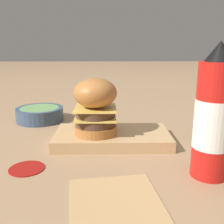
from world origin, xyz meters
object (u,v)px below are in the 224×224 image
fries_basket (218,128)px  burger (95,106)px  spoon (94,108)px  side_bowl (40,114)px  ketchup_bottle (213,118)px  serving_board (112,137)px

fries_basket → burger: bearing=-3.6°
burger → spoon: size_ratio=0.74×
side_bowl → spoon: bearing=-139.7°
ketchup_bottle → spoon: 0.55m
serving_board → spoon: (0.06, -0.33, -0.01)m
serving_board → burger: bearing=13.8°
fries_basket → side_bowl: (0.46, -0.22, -0.02)m
fries_basket → spoon: fries_basket is taller
ketchup_bottle → side_bowl: (0.39, -0.36, -0.09)m
burger → side_bowl: bearing=-47.3°
fries_basket → side_bowl: 0.51m
serving_board → side_bowl: bearing=-40.4°
serving_board → side_bowl: size_ratio=1.91×
ketchup_bottle → spoon: (0.23, -0.49, -0.10)m
burger → spoon: bearing=-86.4°
burger → spoon: (0.02, -0.33, -0.09)m
serving_board → ketchup_bottle: 0.26m
serving_board → spoon: size_ratio=1.55×
side_bowl → spoon: (-0.16, -0.14, -0.02)m
side_bowl → spoon: 0.21m
serving_board → burger: 0.09m
serving_board → ketchup_bottle: ketchup_bottle is taller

